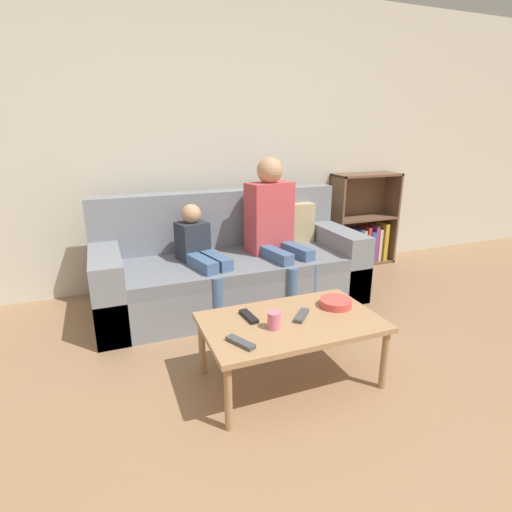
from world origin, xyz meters
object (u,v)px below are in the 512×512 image
tv_remote_1 (240,342)px  tv_remote_2 (249,316)px  person_child (202,255)px  snack_bowl (336,303)px  couch (231,268)px  tv_remote_0 (301,316)px  bookshelf (360,230)px  coffee_table (291,326)px  person_adult (274,221)px  cup_near (274,320)px

tv_remote_1 → tv_remote_2: bearing=34.9°
person_child → snack_bowl: bearing=-74.6°
couch → tv_remote_0: 1.22m
bookshelf → tv_remote_2: bookshelf is taller
bookshelf → tv_remote_0: (-1.61, -1.69, 0.04)m
couch → coffee_table: couch is taller
tv_remote_1 → tv_remote_2: (0.14, 0.26, 0.00)m
person_adult → person_child: bearing=175.1°
snack_bowl → person_child: bearing=119.9°
person_child → cup_near: 1.13m
person_adult → person_child: (-0.64, -0.07, -0.20)m
person_adult → person_child: size_ratio=1.39×
person_child → tv_remote_0: person_child is taller
bookshelf → coffee_table: size_ratio=0.97×
snack_bowl → couch: bearing=104.3°
couch → person_adult: (0.35, -0.08, 0.40)m
bookshelf → snack_bowl: (-1.34, -1.63, 0.05)m
snack_bowl → tv_remote_0: bearing=-167.5°
bookshelf → tv_remote_2: (-1.89, -1.58, 0.04)m
person_adult → cup_near: (-0.53, -1.19, -0.25)m
person_child → tv_remote_2: person_child is taller
person_adult → tv_remote_1: (-0.75, -1.29, -0.29)m
person_child → tv_remote_1: (-0.11, -1.21, -0.09)m
cup_near → bookshelf: bearing=44.1°
coffee_table → cup_near: 0.17m
cup_near → tv_remote_2: cup_near is taller
tv_remote_0 → person_child: bearing=149.0°
couch → snack_bowl: size_ratio=11.20×
coffee_table → cup_near: bearing=-157.1°
couch → tv_remote_0: (0.03, -1.21, 0.11)m
coffee_table → cup_near: cup_near is taller
cup_near → tv_remote_0: 0.22m
person_adult → tv_remote_0: person_adult is taller
bookshelf → snack_bowl: bookshelf is taller
tv_remote_0 → tv_remote_2: (-0.28, 0.10, 0.00)m
person_adult → cup_near: size_ratio=12.57×
tv_remote_2 → snack_bowl: snack_bowl is taller
person_child → tv_remote_0: 1.11m
tv_remote_1 → coffee_table: bearing=-4.0°
couch → person_child: bearing=-151.6°
tv_remote_2 → snack_bowl: 0.55m
tv_remote_2 → snack_bowl: bearing=-9.7°
person_child → snack_bowl: size_ratio=4.45×
bookshelf → coffee_table: 2.38m
person_child → cup_near: bearing=-98.9°
coffee_table → tv_remote_1: (-0.36, -0.15, 0.05)m
person_adult → tv_remote_2: (-0.61, -1.03, -0.29)m
couch → bookshelf: (1.64, 0.47, 0.07)m
person_adult → tv_remote_1: person_adult is taller
person_child → tv_remote_2: 0.96m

